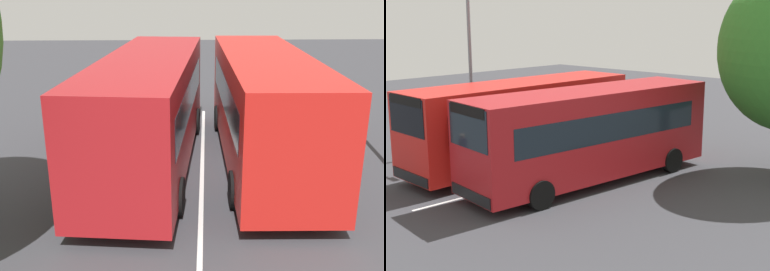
% 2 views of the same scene
% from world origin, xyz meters
% --- Properties ---
extents(ground_plane, '(64.80, 64.80, 0.00)m').
position_xyz_m(ground_plane, '(0.00, 0.00, 0.00)').
color(ground_plane, '#38383D').
extents(bus_far_left, '(10.06, 2.80, 3.39)m').
position_xyz_m(bus_far_left, '(0.46, -1.93, 1.86)').
color(bus_far_left, red).
rests_on(bus_far_left, ground).
extents(bus_center_left, '(10.21, 3.53, 3.39)m').
position_xyz_m(bus_center_left, '(0.24, 1.60, 1.86)').
color(bus_center_left, '#AD191E').
rests_on(bus_center_left, ground).
extents(pedestrian, '(0.40, 0.40, 1.67)m').
position_xyz_m(pedestrian, '(6.59, -2.66, 0.98)').
color(pedestrian, '#232833').
rests_on(pedestrian, ground).
extents(lane_stripe_outer_left, '(12.73, 0.91, 0.01)m').
position_xyz_m(lane_stripe_outer_left, '(0.00, 0.00, 0.00)').
color(lane_stripe_outer_left, silver).
rests_on(lane_stripe_outer_left, ground).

